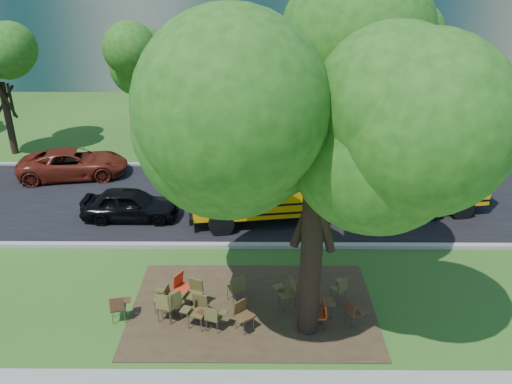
{
  "coord_description": "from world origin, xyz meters",
  "views": [
    {
      "loc": [
        1.17,
        -12.39,
        8.94
      ],
      "look_at": [
        1.07,
        3.11,
        2.1
      ],
      "focal_mm": 35.0,
      "sensor_mm": 36.0,
      "label": 1
    }
  ],
  "objects_px": {
    "chair_5": "(242,313)",
    "black_car": "(131,204)",
    "school_bus": "(352,175)",
    "chair_12": "(323,299)",
    "chair_3": "(197,308)",
    "chair_8": "(163,296)",
    "main_tree": "(318,125)",
    "chair_11": "(237,286)",
    "chair_4": "(214,316)",
    "chair_0": "(119,306)",
    "chair_2": "(173,302)",
    "chair_15": "(288,290)",
    "bg_car_red": "(74,164)",
    "chair_6": "(320,312)",
    "chair_9": "(193,291)",
    "chair_13": "(341,287)",
    "chair_7": "(353,311)",
    "chair_14": "(202,307)",
    "chair_1": "(166,304)",
    "chair_10": "(182,285)"
  },
  "relations": [
    {
      "from": "chair_5",
      "to": "black_car",
      "type": "bearing_deg",
      "value": -97.53
    },
    {
      "from": "chair_0",
      "to": "chair_6",
      "type": "relative_size",
      "value": 1.02
    },
    {
      "from": "chair_1",
      "to": "chair_13",
      "type": "height_order",
      "value": "chair_1"
    },
    {
      "from": "chair_3",
      "to": "chair_8",
      "type": "relative_size",
      "value": 1.16
    },
    {
      "from": "chair_6",
      "to": "bg_car_red",
      "type": "bearing_deg",
      "value": 39.91
    },
    {
      "from": "chair_9",
      "to": "chair_14",
      "type": "relative_size",
      "value": 1.17
    },
    {
      "from": "chair_6",
      "to": "chair_8",
      "type": "xyz_separation_m",
      "value": [
        -4.38,
        0.71,
        0.0
      ]
    },
    {
      "from": "chair_4",
      "to": "bg_car_red",
      "type": "height_order",
      "value": "bg_car_red"
    },
    {
      "from": "chair_6",
      "to": "chair_4",
      "type": "bearing_deg",
      "value": 89.99
    },
    {
      "from": "chair_13",
      "to": "chair_2",
      "type": "bearing_deg",
      "value": 152.88
    },
    {
      "from": "chair_2",
      "to": "chair_7",
      "type": "height_order",
      "value": "chair_2"
    },
    {
      "from": "school_bus",
      "to": "chair_9",
      "type": "relative_size",
      "value": 12.71
    },
    {
      "from": "main_tree",
      "to": "chair_7",
      "type": "xyz_separation_m",
      "value": [
        1.25,
        0.17,
        -5.27
      ]
    },
    {
      "from": "school_bus",
      "to": "chair_13",
      "type": "bearing_deg",
      "value": -110.48
    },
    {
      "from": "chair_12",
      "to": "chair_13",
      "type": "bearing_deg",
      "value": 147.88
    },
    {
      "from": "chair_9",
      "to": "chair_10",
      "type": "distance_m",
      "value": 0.47
    },
    {
      "from": "school_bus",
      "to": "chair_6",
      "type": "relative_size",
      "value": 14.3
    },
    {
      "from": "school_bus",
      "to": "black_car",
      "type": "height_order",
      "value": "school_bus"
    },
    {
      "from": "chair_13",
      "to": "chair_14",
      "type": "distance_m",
      "value": 4.1
    },
    {
      "from": "chair_15",
      "to": "chair_4",
      "type": "bearing_deg",
      "value": 94.16
    },
    {
      "from": "chair_5",
      "to": "chair_12",
      "type": "height_order",
      "value": "chair_5"
    },
    {
      "from": "bg_car_red",
      "to": "chair_3",
      "type": "bearing_deg",
      "value": -156.92
    },
    {
      "from": "chair_12",
      "to": "chair_14",
      "type": "height_order",
      "value": "chair_12"
    },
    {
      "from": "chair_7",
      "to": "chair_15",
      "type": "relative_size",
      "value": 0.86
    },
    {
      "from": "chair_5",
      "to": "chair_8",
      "type": "height_order",
      "value": "chair_5"
    },
    {
      "from": "chair_3",
      "to": "black_car",
      "type": "height_order",
      "value": "black_car"
    },
    {
      "from": "chair_10",
      "to": "chair_12",
      "type": "relative_size",
      "value": 1.05
    },
    {
      "from": "chair_4",
      "to": "chair_0",
      "type": "bearing_deg",
      "value": -169.43
    },
    {
      "from": "chair_9",
      "to": "chair_0",
      "type": "bearing_deg",
      "value": 37.96
    },
    {
      "from": "chair_4",
      "to": "chair_5",
      "type": "xyz_separation_m",
      "value": [
        0.76,
        0.07,
        0.05
      ]
    },
    {
      "from": "main_tree",
      "to": "school_bus",
      "type": "xyz_separation_m",
      "value": [
        2.32,
        7.27,
        -4.12
      ]
    },
    {
      "from": "school_bus",
      "to": "chair_14",
      "type": "bearing_deg",
      "value": -135.47
    },
    {
      "from": "chair_2",
      "to": "chair_5",
      "type": "height_order",
      "value": "chair_2"
    },
    {
      "from": "chair_15",
      "to": "chair_0",
      "type": "bearing_deg",
      "value": 74.24
    },
    {
      "from": "chair_13",
      "to": "chair_12",
      "type": "bearing_deg",
      "value": -168.2
    },
    {
      "from": "chair_1",
      "to": "chair_3",
      "type": "height_order",
      "value": "chair_3"
    },
    {
      "from": "chair_1",
      "to": "chair_9",
      "type": "bearing_deg",
      "value": 54.89
    },
    {
      "from": "main_tree",
      "to": "chair_5",
      "type": "relative_size",
      "value": 10.43
    },
    {
      "from": "main_tree",
      "to": "chair_11",
      "type": "bearing_deg",
      "value": 148.63
    },
    {
      "from": "chair_8",
      "to": "chair_14",
      "type": "xyz_separation_m",
      "value": [
        1.14,
        -0.5,
        -0.02
      ]
    },
    {
      "from": "main_tree",
      "to": "chair_11",
      "type": "xyz_separation_m",
      "value": [
        -1.96,
        1.19,
        -5.18
      ]
    },
    {
      "from": "chair_11",
      "to": "chair_13",
      "type": "bearing_deg",
      "value": -28.6
    },
    {
      "from": "bg_car_red",
      "to": "school_bus",
      "type": "bearing_deg",
      "value": -116.77
    },
    {
      "from": "chair_5",
      "to": "chair_8",
      "type": "bearing_deg",
      "value": -62.12
    },
    {
      "from": "chair_10",
      "to": "chair_13",
      "type": "relative_size",
      "value": 1.17
    },
    {
      "from": "chair_0",
      "to": "chair_13",
      "type": "xyz_separation_m",
      "value": [
        6.26,
        0.97,
        -0.03
      ]
    },
    {
      "from": "chair_5",
      "to": "chair_4",
      "type": "bearing_deg",
      "value": -37.12
    },
    {
      "from": "chair_10",
      "to": "chair_13",
      "type": "height_order",
      "value": "chair_10"
    },
    {
      "from": "chair_1",
      "to": "chair_12",
      "type": "relative_size",
      "value": 1.07
    },
    {
      "from": "chair_1",
      "to": "chair_4",
      "type": "relative_size",
      "value": 1.17
    }
  ]
}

